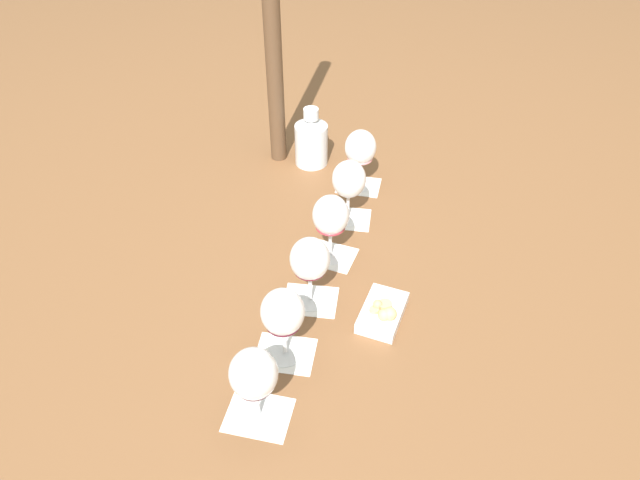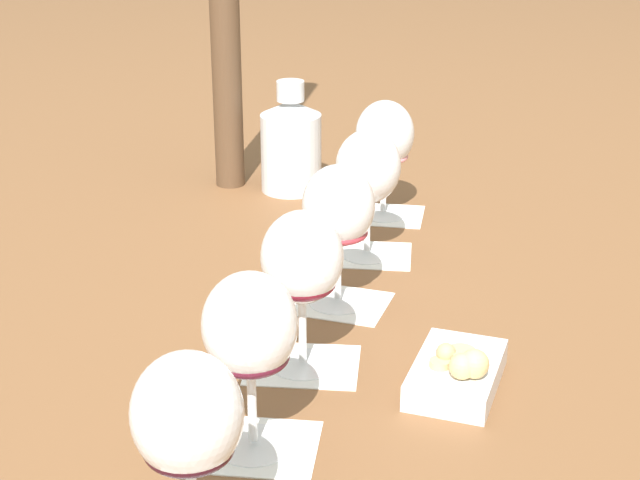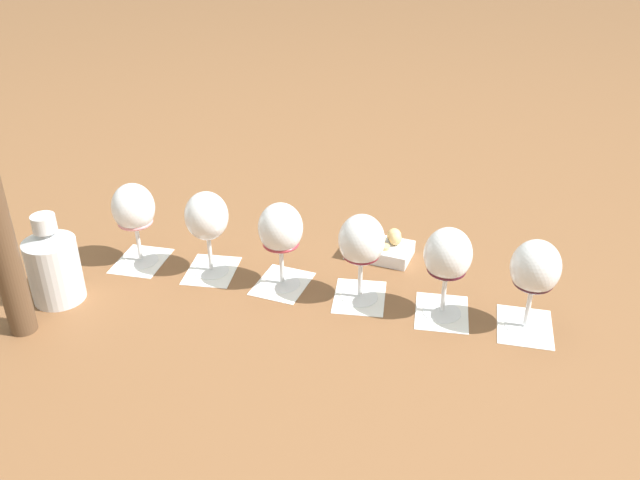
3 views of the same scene
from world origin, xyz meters
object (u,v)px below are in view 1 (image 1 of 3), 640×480
wine_glass_0 (360,150)px  wine_glass_4 (283,315)px  wine_glass_2 (331,218)px  umbrella_pole (272,21)px  wine_glass_3 (310,262)px  wine_glass_1 (349,182)px  wine_glass_5 (254,377)px  snack_dish (383,312)px  ceramic_vase (311,140)px

wine_glass_0 → wine_glass_4: 0.62m
wine_glass_2 → wine_glass_4: size_ratio=1.00×
wine_glass_2 → umbrella_pole: bearing=-176.8°
wine_glass_3 → wine_glass_4: same height
wine_glass_1 → wine_glass_5: 0.61m
wine_glass_2 → wine_glass_5: bearing=-32.4°
wine_glass_5 → wine_glass_2: bearing=147.6°
wine_glass_0 → wine_glass_5: same height
snack_dish → umbrella_pole: bearing=-173.4°
wine_glass_3 → wine_glass_5: (0.26, -0.16, 0.00)m
wine_glass_2 → snack_dish: bearing=13.5°
wine_glass_1 → wine_glass_2: same height
wine_glass_1 → wine_glass_0: bearing=151.2°
ceramic_vase → snack_dish: (0.64, -0.01, -0.06)m
wine_glass_0 → wine_glass_4: size_ratio=1.00×
wine_glass_2 → wine_glass_3: same height
wine_glass_4 → umbrella_pole: 0.80m
umbrella_pole → wine_glass_0: bearing=41.7°
wine_glass_3 → ceramic_vase: bearing=165.3°
wine_glass_1 → ceramic_vase: 0.29m
ceramic_vase → umbrella_pole: (-0.06, -0.09, 0.33)m
wine_glass_0 → umbrella_pole: 0.40m
wine_glass_5 → wine_glass_1: bearing=147.4°
wine_glass_5 → ceramic_vase: bearing=159.1°
wine_glass_1 → wine_glass_4: size_ratio=1.00×
wine_glass_5 → snack_dish: (-0.16, 0.30, -0.10)m
wine_glass_0 → ceramic_vase: 0.19m
wine_glass_1 → wine_glass_3: size_ratio=1.00×
wine_glass_2 → wine_glass_4: same height
wine_glass_5 → ceramic_vase: ceramic_vase is taller
wine_glass_4 → ceramic_vase: ceramic_vase is taller
snack_dish → umbrella_pole: size_ratio=0.19×
wine_glass_0 → ceramic_vase: size_ratio=0.98×
wine_glass_1 → wine_glass_3: bearing=-32.6°
wine_glass_4 → wine_glass_5: 0.15m
wine_glass_1 → wine_glass_2: (0.13, -0.08, 0.00)m
snack_dish → wine_glass_3: bearing=-123.6°
snack_dish → wine_glass_0: bearing=167.9°
snack_dish → umbrella_pole: 0.80m
snack_dish → wine_glass_2: bearing=-166.5°
wine_glass_5 → wine_glass_4: bearing=148.2°
wine_glass_4 → snack_dish: size_ratio=1.11×
wine_glass_4 → ceramic_vase: (-0.68, 0.23, -0.04)m
wine_glass_2 → wine_glass_3: (0.13, -0.08, -0.00)m
wine_glass_3 → umbrella_pole: (-0.60, 0.06, 0.29)m
wine_glass_1 → snack_dish: size_ratio=1.11×
wine_glass_1 → ceramic_vase: (-0.29, -0.02, -0.04)m
wine_glass_0 → snack_dish: bearing=-12.1°
wine_glass_1 → umbrella_pole: size_ratio=0.21×
wine_glass_2 → wine_glass_3: size_ratio=1.00×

